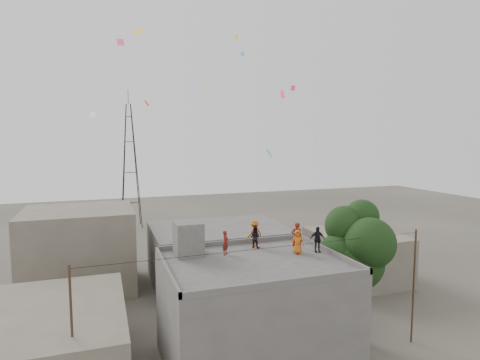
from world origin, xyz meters
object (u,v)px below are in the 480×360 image
(stair_head_box, at_px, (188,238))
(person_dark_adult, at_px, (317,239))
(tree, at_px, (358,247))
(person_red_adult, at_px, (297,237))
(transmission_tower, at_px, (130,166))

(stair_head_box, height_order, person_dark_adult, stair_head_box)
(tree, bearing_deg, person_red_adult, 173.18)
(tree, bearing_deg, stair_head_box, 169.26)
(stair_head_box, relative_size, transmission_tower, 0.10)
(stair_head_box, distance_m, person_dark_adult, 7.87)
(transmission_tower, height_order, person_red_adult, transmission_tower)
(stair_head_box, height_order, transmission_tower, transmission_tower)
(stair_head_box, xyz_separation_m, person_red_adult, (6.46, -1.51, -0.09))
(person_red_adult, relative_size, person_dark_adult, 1.15)
(person_dark_adult, bearing_deg, person_red_adult, 167.03)
(transmission_tower, relative_size, person_dark_adult, 12.63)
(tree, xyz_separation_m, transmission_tower, (-11.37, 39.40, 2.97))
(tree, bearing_deg, transmission_tower, 106.09)
(person_red_adult, bearing_deg, person_dark_adult, 173.87)
(transmission_tower, bearing_deg, tree, -73.91)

